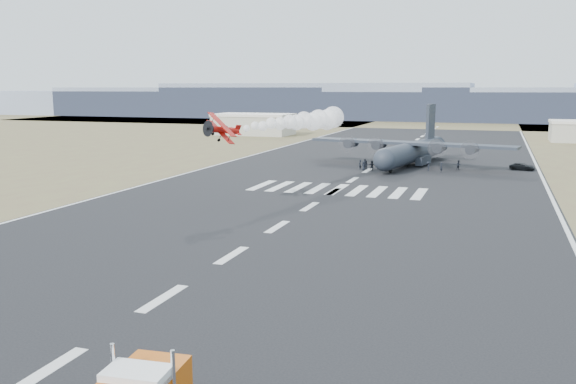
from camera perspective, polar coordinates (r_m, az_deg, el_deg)
The scene contains 20 objects.
ground at distance 45.07m, azimuth -11.64°, elevation -9.72°, with size 500.00×500.00×0.00m, color black.
scrub_far at distance 267.75m, azimuth 14.32°, elevation 6.25°, with size 500.00×80.00×0.00m, color brown.
runway_markings at distance 100.01m, azimuth 6.05°, elevation 1.14°, with size 60.00×260.00×0.01m, color silver, non-canonical shape.
ridge_seg_a at distance 367.46m, azimuth -17.40°, elevation 7.99°, with size 150.00×50.00×13.00m, color gray.
ridge_seg_b at distance 333.21m, azimuth -8.26°, elevation 8.37°, with size 150.00×50.00×15.00m, color gray.
ridge_seg_c at distance 309.00m, azimuth 2.64°, elevation 8.54°, with size 150.00×50.00×17.00m, color gray.
ridge_seg_d at distance 297.36m, azimuth 14.86°, elevation 7.80°, with size 150.00×50.00×13.00m, color gray.
hangar_left at distance 196.27m, azimuth -3.23°, elevation 6.37°, with size 24.50×14.50×6.70m.
aerobatic_biplane at distance 77.82m, azimuth -6.17°, elevation 5.82°, with size 5.07×5.30×3.99m.
smoke_trail at distance 97.22m, azimuth 2.58°, elevation 6.76°, with size 8.39×27.90×3.59m.
transport_aircraft at distance 120.40m, azimuth 11.58°, elevation 3.87°, with size 39.80×32.59×11.52m.
support_vehicle at distance 119.51m, azimuth 21.09°, elevation 2.24°, with size 2.05×4.46×1.24m, color black.
crew_a at distance 113.01m, azimuth 6.75°, elevation 2.56°, with size 0.65×0.53×1.77m, color black.
crew_b at distance 115.84m, azimuth 15.68°, elevation 2.45°, with size 0.87×0.54×1.79m, color black.
crew_c at distance 113.11m, azimuth 12.98°, elevation 2.37°, with size 1.09×0.51×1.69m, color black.
crew_d at distance 114.22m, azimuth 7.21°, elevation 2.64°, with size 1.06×0.54×1.80m, color black.
crew_e at distance 111.65m, azimuth 7.09°, elevation 2.43°, with size 0.80×0.49×1.63m, color black.
crew_f at distance 112.39m, azimuth 7.86°, elevation 2.48°, with size 1.57×0.51×1.70m, color black.
crew_g at distance 111.59m, azimuth 14.14°, elevation 2.23°, with size 0.63×0.52×1.72m, color black.
crew_h at distance 112.84m, azimuth 7.33°, elevation 2.51°, with size 0.81×0.50×1.66m, color black.
Camera 1 is at (22.00, -36.43, 14.85)m, focal length 38.00 mm.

